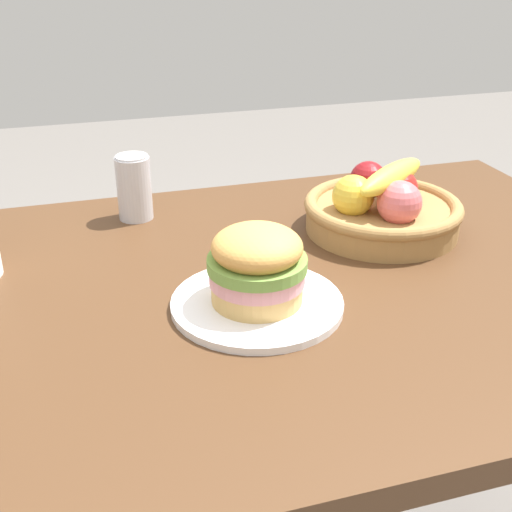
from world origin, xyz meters
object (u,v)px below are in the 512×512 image
Objects in this scene: plate at (257,303)px; sandwich at (257,265)px; fruit_basket at (382,208)px; soda_can at (134,187)px.

plate is 1.76× the size of sandwich.
fruit_basket is (0.30, 0.20, 0.04)m from plate.
sandwich is 1.16× the size of soda_can.
sandwich reaches higher than soda_can.
soda_can is 0.43× the size of fruit_basket.
sandwich reaches higher than plate.
sandwich is 0.41m from soda_can.
fruit_basket reaches higher than soda_can.
soda_can is at bearing 155.53° from fruit_basket.
fruit_basket is (0.30, 0.20, -0.02)m from sandwich.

